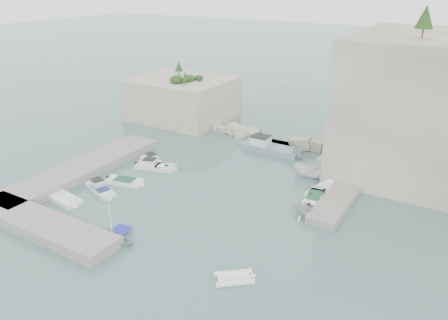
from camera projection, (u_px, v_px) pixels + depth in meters
The scene contains 21 objects.
ground at pixel (196, 203), 48.59m from camera, with size 400.00×400.00×0.00m, color slate.
cliff_terrace at pixel (359, 162), 56.12m from camera, with size 8.00×10.00×2.50m, color beige.
outcrop_west at pixel (182, 98), 76.47m from camera, with size 16.00×14.00×7.00m, color beige.
quay_west at pixel (82, 169), 55.68m from camera, with size 5.00×24.00×1.10m, color #9E9689.
quay_south at pixel (42, 224), 43.28m from camera, with size 18.00×4.00×1.10m, color #9E9689.
ledge_east at pixel (343, 193), 49.90m from camera, with size 3.00×16.00×0.80m, color #9E9689.
breakwater at pixel (273, 138), 66.15m from camera, with size 28.00×3.00×1.40m, color beige.
motorboat_a at pixel (154, 165), 58.37m from camera, with size 5.68×1.69×1.40m, color white, non-canonical shape.
motorboat_b at pixel (156, 169), 57.21m from camera, with size 5.75×1.88×1.40m, color silver, non-canonical shape.
motorboat_c at pixel (125, 184), 53.08m from camera, with size 4.94×1.80×0.70m, color white, non-canonical shape.
motorboat_d at pixel (101, 192), 51.07m from camera, with size 5.48×1.63×1.40m, color silver, non-canonical shape.
motorboat_e at pixel (65, 201), 48.89m from camera, with size 4.73×1.94×0.70m, color white, non-canonical shape.
rowboat at pixel (113, 241), 41.50m from camera, with size 3.46×4.84×1.00m, color silver.
inflatable_dinghy at pixel (234, 280), 36.27m from camera, with size 3.52×1.71×0.44m, color white, non-canonical shape.
tender_east_a at pixel (306, 216), 45.87m from camera, with size 2.99×3.46×1.82m, color silver.
tender_east_b at pixel (314, 200), 49.26m from camera, with size 4.91×1.67×0.70m, color white, non-canonical shape.
tender_east_c at pixel (322, 192), 51.05m from camera, with size 5.29×1.71×0.70m, color white, non-canonical shape.
tender_east_d at pixel (313, 178), 54.56m from camera, with size 1.93×5.12×1.98m, color white.
work_boat at pixel (271, 152), 62.71m from camera, with size 9.51×2.81×2.20m, color slate, non-canonical shape.
rowboat_mast at pixel (110, 218), 40.48m from camera, with size 0.10×0.10×4.20m, color white.
vegetation at pixel (430, 25), 52.38m from camera, with size 53.48×13.88×13.40m.
Camera 1 is at (24.83, -35.14, 23.29)m, focal length 35.00 mm.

